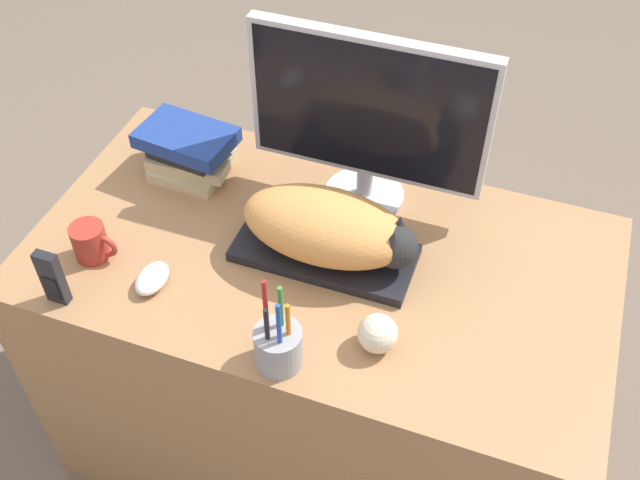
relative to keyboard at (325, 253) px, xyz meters
name	(u,v)px	position (x,y,z in m)	size (l,w,h in m)	color
desk	(320,358)	(-0.01, 0.00, -0.39)	(1.25, 0.69, 0.76)	#9E7047
keyboard	(325,253)	(0.00, 0.00, 0.00)	(0.38, 0.17, 0.02)	black
cat	(331,227)	(0.01, 0.00, 0.08)	(0.37, 0.19, 0.14)	#D18C47
monitor	(368,116)	(0.02, 0.20, 0.22)	(0.52, 0.18, 0.42)	#B7B7BC
computer_mouse	(152,278)	(-0.31, -0.19, 0.01)	(0.06, 0.09, 0.04)	silver
coffee_mug	(91,242)	(-0.46, -0.16, 0.03)	(0.10, 0.07, 0.08)	#9E2D23
pen_cup	(278,345)	(0.01, -0.28, 0.04)	(0.09, 0.09, 0.21)	#939399
baseball	(378,333)	(0.17, -0.19, 0.03)	(0.08, 0.08, 0.08)	beige
phone	(52,278)	(-0.46, -0.29, 0.05)	(0.05, 0.02, 0.13)	black
book_stack	(189,151)	(-0.39, 0.15, 0.05)	(0.23, 0.17, 0.13)	#C6B284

